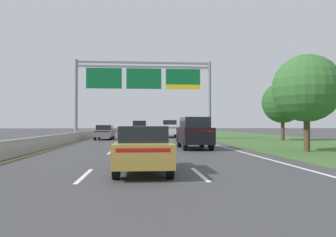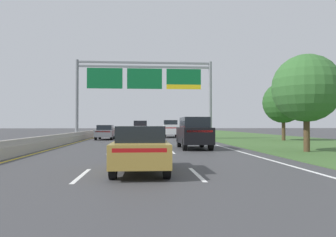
{
  "view_description": "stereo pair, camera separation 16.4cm",
  "coord_description": "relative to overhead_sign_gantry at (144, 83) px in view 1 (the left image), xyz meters",
  "views": [
    {
      "loc": [
        -0.08,
        -0.14,
        1.62
      ],
      "look_at": [
        2.0,
        24.67,
        2.08
      ],
      "focal_mm": 35.18,
      "sensor_mm": 36.0,
      "label": 1
    },
    {
      "loc": [
        0.08,
        -0.15,
        1.62
      ],
      "look_at": [
        2.0,
        24.67,
        2.08
      ],
      "focal_mm": 35.18,
      "sensor_mm": 36.0,
      "label": 2
    }
  ],
  "objects": [
    {
      "name": "roadside_tree_near",
      "position": [
        9.5,
        -17.43,
        -2.44
      ],
      "size": [
        4.03,
        4.03,
        5.81
      ],
      "color": "#4C3823",
      "rests_on": "ground"
    },
    {
      "name": "car_red_centre_lane_suv",
      "position": [
        -0.49,
        6.51,
        -5.13
      ],
      "size": [
        1.96,
        4.72,
        2.11
      ],
      "rotation": [
        0.0,
        0.0,
        1.56
      ],
      "color": "maroon",
      "rests_on": "ground"
    },
    {
      "name": "grass_verge_right",
      "position": [
        13.65,
        -1.09,
        -6.22
      ],
      "size": [
        14.0,
        110.0,
        0.02
      ],
      "primitive_type": "cube",
      "color": "#3D602D",
      "rests_on": "ground"
    },
    {
      "name": "roadside_tree_mid",
      "position": [
        14.06,
        -3.87,
        -2.37
      ],
      "size": [
        4.16,
        4.16,
        5.95
      ],
      "color": "#4C3823",
      "rests_on": "ground"
    },
    {
      "name": "car_grey_left_lane_sedan",
      "position": [
        -4.23,
        -0.27,
        -5.41
      ],
      "size": [
        1.87,
        4.42,
        1.57
      ],
      "rotation": [
        0.0,
        0.0,
        1.56
      ],
      "color": "slate",
      "rests_on": "ground"
    },
    {
      "name": "car_black_right_lane_suv",
      "position": [
        3.23,
        -14.34,
        -5.13
      ],
      "size": [
        1.91,
        4.7,
        2.11
      ],
      "rotation": [
        0.0,
        0.0,
        1.57
      ],
      "color": "black",
      "rests_on": "ground"
    },
    {
      "name": "median_barrier_concrete",
      "position": [
        -6.9,
        -1.09,
        -5.87
      ],
      "size": [
        0.6,
        110.0,
        0.85
      ],
      "color": "#A8A399",
      "rests_on": "ground"
    },
    {
      "name": "ground_plane",
      "position": [
        -0.3,
        -1.09,
        -6.23
      ],
      "size": [
        220.0,
        220.0,
        0.0
      ],
      "primitive_type": "plane",
      "color": "#3D3D3F"
    },
    {
      "name": "lane_striping",
      "position": [
        -0.3,
        -1.55,
        -6.22
      ],
      "size": [
        11.96,
        106.0,
        0.01
      ],
      "color": "white",
      "rests_on": "ground"
    },
    {
      "name": "car_gold_centre_lane_sedan",
      "position": [
        -0.29,
        -24.89,
        -5.41
      ],
      "size": [
        1.84,
        4.41,
        1.57
      ],
      "rotation": [
        0.0,
        0.0,
        1.57
      ],
      "color": "#A38438",
      "rests_on": "ground"
    },
    {
      "name": "overhead_sign_gantry",
      "position": [
        0.0,
        0.0,
        0.0
      ],
      "size": [
        15.06,
        0.42,
        8.69
      ],
      "color": "gray",
      "rests_on": "ground"
    },
    {
      "name": "pickup_truck_white",
      "position": [
        3.4,
        5.89,
        -5.15
      ],
      "size": [
        2.13,
        5.45,
        2.2
      ],
      "rotation": [
        0.0,
        0.0,
        1.55
      ],
      "color": "silver",
      "rests_on": "ground"
    }
  ]
}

